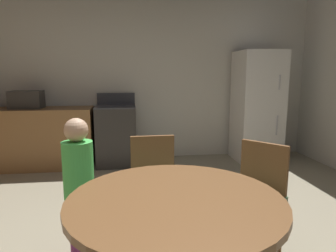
# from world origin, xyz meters

# --- Properties ---
(wall_back) EXTENTS (6.06, 0.12, 2.70)m
(wall_back) POSITION_xyz_m (0.00, 3.15, 1.35)
(wall_back) COLOR beige
(wall_back) RESTS_ON ground
(kitchen_counter) EXTENTS (2.02, 0.60, 0.90)m
(kitchen_counter) POSITION_xyz_m (-1.72, 2.75, 0.45)
(kitchen_counter) COLOR olive
(kitchen_counter) RESTS_ON ground
(oven_range) EXTENTS (0.60, 0.60, 1.10)m
(oven_range) POSITION_xyz_m (-0.36, 2.75, 0.47)
(oven_range) COLOR #2D2B28
(oven_range) RESTS_ON ground
(refrigerator) EXTENTS (0.68, 0.68, 1.76)m
(refrigerator) POSITION_xyz_m (1.89, 2.70, 0.88)
(refrigerator) COLOR white
(refrigerator) RESTS_ON ground
(microwave) EXTENTS (0.44, 0.32, 0.26)m
(microwave) POSITION_xyz_m (-1.65, 2.75, 1.03)
(microwave) COLOR #2D2B28
(microwave) RESTS_ON kitchen_counter
(dining_table) EXTENTS (1.14, 1.14, 0.76)m
(dining_table) POSITION_xyz_m (0.07, -0.40, 0.60)
(dining_table) COLOR brown
(dining_table) RESTS_ON ground
(chair_northeast) EXTENTS (0.56, 0.56, 0.87)m
(chair_northeast) POSITION_xyz_m (0.80, 0.21, 0.50)
(chair_northeast) COLOR brown
(chair_northeast) RESTS_ON ground
(chair_north) EXTENTS (0.41, 0.41, 0.87)m
(chair_north) POSITION_xyz_m (0.04, 0.55, 0.50)
(chair_north) COLOR brown
(chair_north) RESTS_ON ground
(person_child) EXTENTS (0.31, 0.31, 1.09)m
(person_child) POSITION_xyz_m (-0.53, 0.29, 0.58)
(person_child) COLOR #8C337A
(person_child) RESTS_ON ground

